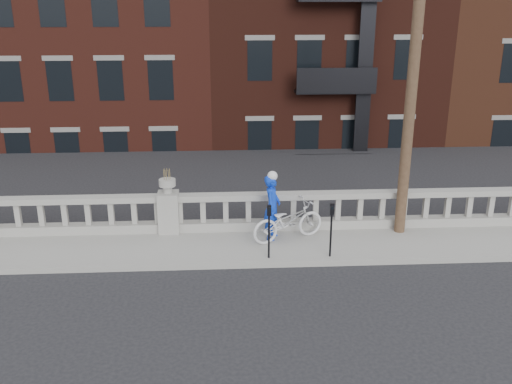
# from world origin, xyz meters

# --- Properties ---
(ground) EXTENTS (120.00, 120.00, 0.00)m
(ground) POSITION_xyz_m (0.00, 0.00, 0.00)
(ground) COLOR black
(ground) RESTS_ON ground
(sidewalk) EXTENTS (32.00, 2.20, 0.15)m
(sidewalk) POSITION_xyz_m (0.00, 3.00, 0.07)
(sidewalk) COLOR gray
(sidewalk) RESTS_ON ground
(balustrade) EXTENTS (28.00, 0.34, 1.03)m
(balustrade) POSITION_xyz_m (0.00, 3.95, 0.64)
(balustrade) COLOR gray
(balustrade) RESTS_ON sidewalk
(planter_pedestal) EXTENTS (0.55, 0.55, 1.76)m
(planter_pedestal) POSITION_xyz_m (0.00, 3.95, 0.83)
(planter_pedestal) COLOR gray
(planter_pedestal) RESTS_ON sidewalk
(lower_level) EXTENTS (80.00, 44.00, 20.80)m
(lower_level) POSITION_xyz_m (0.56, 23.04, 2.63)
(lower_level) COLOR #605E59
(lower_level) RESTS_ON ground
(utility_pole) EXTENTS (1.60, 0.28, 10.00)m
(utility_pole) POSITION_xyz_m (6.20, 3.60, 5.24)
(utility_pole) COLOR #422D1E
(utility_pole) RESTS_ON sidewalk
(parking_meter_d) EXTENTS (0.10, 0.09, 1.36)m
(parking_meter_d) POSITION_xyz_m (2.55, 2.15, 1.00)
(parking_meter_d) COLOR black
(parking_meter_d) RESTS_ON sidewalk
(parking_meter_e) EXTENTS (0.10, 0.09, 1.36)m
(parking_meter_e) POSITION_xyz_m (4.05, 2.15, 1.00)
(parking_meter_e) COLOR black
(parking_meter_e) RESTS_ON sidewalk
(bicycle) EXTENTS (2.10, 1.40, 1.05)m
(bicycle) POSITION_xyz_m (3.12, 3.22, 0.67)
(bicycle) COLOR silver
(bicycle) RESTS_ON sidewalk
(cyclist) EXTENTS (0.58, 0.72, 1.72)m
(cyclist) POSITION_xyz_m (2.72, 3.35, 1.01)
(cyclist) COLOR #0D34C6
(cyclist) RESTS_ON sidewalk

